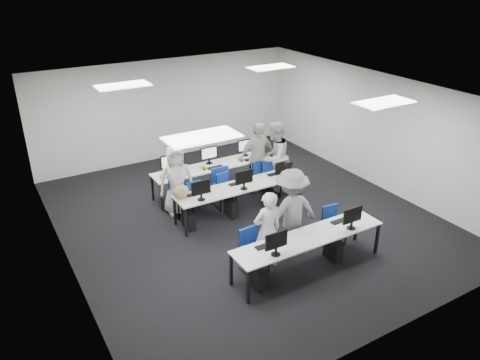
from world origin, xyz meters
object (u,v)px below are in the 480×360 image
student_0 (267,231)px  chair_1 (333,231)px  chair_0 (254,258)px  chair_7 (253,180)px  desk_front (309,239)px  chair_5 (191,200)px  chair_4 (271,184)px  student_1 (275,157)px  chair_3 (224,195)px  desk_mid (240,188)px  photographer (291,212)px  student_2 (176,180)px  chair_6 (218,192)px  chair_2 (181,204)px  student_3 (258,157)px

student_0 → chair_1: bearing=-175.2°
chair_0 → chair_7: bearing=53.7°
desk_front → chair_5: bearing=105.7°
chair_4 → student_1: bearing=61.1°
chair_4 → chair_7: size_ratio=0.99×
chair_3 → chair_4: bearing=-1.0°
chair_1 → chair_4: (0.15, 2.59, 0.02)m
desk_mid → photographer: photographer is taller
chair_5 → chair_4: bearing=-8.8°
desk_front → chair_1: (1.07, 0.49, -0.42)m
chair_5 → student_2: (-0.32, 0.05, 0.60)m
student_2 → chair_1: bearing=-40.7°
chair_6 → student_1: (1.58, -0.15, 0.67)m
chair_2 → chair_6: 1.07m
student_3 → chair_6: bearing=-174.5°
chair_1 → chair_5: 3.49m
chair_6 → student_0: size_ratio=0.53×
student_3 → student_1: bearing=-43.2°
student_1 → photographer: student_1 is taller
chair_2 → chair_5: 0.30m
chair_0 → chair_6: (0.79, 2.92, -0.01)m
chair_3 → chair_5: bearing=167.5°
chair_2 → chair_6: bearing=1.9°
student_1 → desk_mid: bearing=0.2°
chair_1 → chair_5: bearing=129.4°
chair_0 → photographer: size_ratio=0.48×
student_0 → student_1: 3.47m
chair_0 → chair_6: 3.03m
desk_mid → chair_2: (-1.23, 0.67, -0.40)m
chair_1 → student_2: size_ratio=0.47×
chair_5 → chair_7: bearing=4.4°
desk_front → student_2: (-1.26, 3.40, 0.18)m
chair_6 → photographer: size_ratio=0.47×
chair_2 → chair_7: size_ratio=1.01×
student_0 → chair_3: bearing=-96.9°
photographer → chair_4: bearing=-112.3°
chair_2 → student_0: student_0 is taller
chair_0 → chair_7: 3.62m
chair_5 → student_3: 2.14m
chair_1 → photographer: (-1.00, 0.21, 0.66)m
chair_6 → chair_1: bearing=-77.8°
chair_2 → chair_3: size_ratio=0.92×
student_2 → student_3: bearing=14.1°
chair_1 → student_1: size_ratio=0.43×
desk_front → chair_0: size_ratio=3.60×
chair_2 → photographer: bearing=-68.1°
chair_4 → student_0: student_0 is taller
chair_7 → student_0: student_0 is taller
chair_4 → chair_6: chair_4 is taller
chair_4 → student_1: 0.71m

